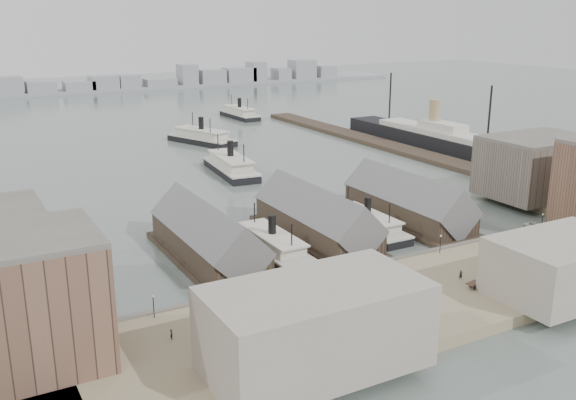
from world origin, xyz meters
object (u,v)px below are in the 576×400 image
ferry_docked_west (272,245)px  horse_cart_center (403,279)px  ocean_steamer (433,138)px  horse_cart_right (483,283)px  horse_cart_left (223,316)px  tram (543,237)px

ferry_docked_west → horse_cart_center: 31.02m
ocean_steamer → horse_cart_right: bearing=-127.5°
ocean_steamer → horse_cart_left: 160.09m
horse_cart_right → horse_cart_left: bearing=68.1°
ocean_steamer → horse_cart_left: (-127.73, -96.51, -1.15)m
horse_cart_right → ocean_steamer: bearing=-46.8°
tram → horse_cart_left: size_ratio=2.11×
ferry_docked_west → horse_cart_center: size_ratio=5.31×
horse_cart_center → horse_cart_right: 14.08m
ocean_steamer → tram: ocean_steamer is taller
tram → ocean_steamer: bearing=67.7°
ocean_steamer → horse_cart_center: (-93.22, -98.41, -1.19)m
ocean_steamer → horse_cart_center: bearing=-133.4°
ocean_steamer → horse_cart_right: size_ratio=19.05×
horse_cart_center → horse_cart_right: size_ratio=1.01×
horse_cart_left → horse_cart_right: (45.88, -10.21, 0.05)m
ocean_steamer → horse_cart_right: (-81.85, -106.72, -1.10)m
horse_cart_right → tram: bearing=-79.4°
horse_cart_center → horse_cart_right: horse_cart_right is taller
ocean_steamer → tram: (-54.84, -96.90, -0.16)m
ferry_docked_west → ocean_steamer: (105.00, 69.72, 1.78)m
tram → horse_cart_right: size_ratio=2.09×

